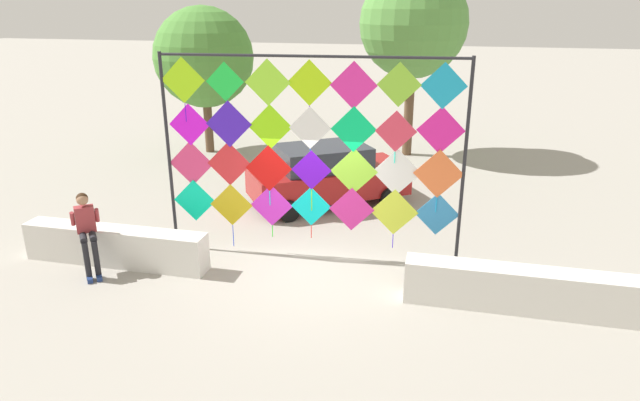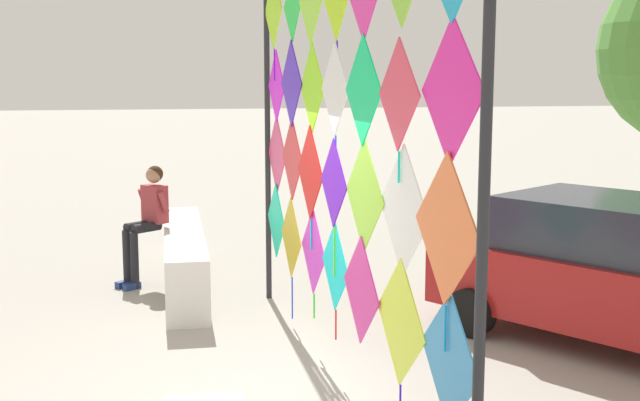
{
  "view_description": "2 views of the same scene",
  "coord_description": "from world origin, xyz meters",
  "px_view_note": "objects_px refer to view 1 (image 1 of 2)",
  "views": [
    {
      "loc": [
        2.55,
        -9.75,
        5.11
      ],
      "look_at": [
        0.21,
        0.08,
        1.48
      ],
      "focal_mm": 31.45,
      "sensor_mm": 36.0,
      "label": 1
    },
    {
      "loc": [
        7.25,
        -0.78,
        2.89
      ],
      "look_at": [
        -0.36,
        0.63,
        1.69
      ],
      "focal_mm": 46.45,
      "sensor_mm": 36.0,
      "label": 2
    }
  ],
  "objects_px": {
    "parked_car": "(327,175)",
    "tree_far_right": "(204,57)",
    "tree_broadleaf": "(419,25)",
    "kite_display_rack": "(311,144)",
    "seated_vendor": "(87,227)"
  },
  "relations": [
    {
      "from": "tree_far_right",
      "to": "tree_broadleaf",
      "type": "height_order",
      "value": "tree_broadleaf"
    },
    {
      "from": "kite_display_rack",
      "to": "tree_broadleaf",
      "type": "height_order",
      "value": "tree_broadleaf"
    },
    {
      "from": "seated_vendor",
      "to": "tree_far_right",
      "type": "height_order",
      "value": "tree_far_right"
    },
    {
      "from": "tree_far_right",
      "to": "seated_vendor",
      "type": "bearing_deg",
      "value": -80.27
    },
    {
      "from": "kite_display_rack",
      "to": "tree_broadleaf",
      "type": "xyz_separation_m",
      "value": [
        1.4,
        9.0,
        1.9
      ]
    },
    {
      "from": "parked_car",
      "to": "seated_vendor",
      "type": "bearing_deg",
      "value": -125.86
    },
    {
      "from": "parked_car",
      "to": "kite_display_rack",
      "type": "bearing_deg",
      "value": -82.86
    },
    {
      "from": "parked_car",
      "to": "tree_far_right",
      "type": "distance_m",
      "value": 7.19
    },
    {
      "from": "seated_vendor",
      "to": "tree_broadleaf",
      "type": "distance_m",
      "value": 12.54
    },
    {
      "from": "seated_vendor",
      "to": "tree_broadleaf",
      "type": "height_order",
      "value": "tree_broadleaf"
    },
    {
      "from": "kite_display_rack",
      "to": "seated_vendor",
      "type": "xyz_separation_m",
      "value": [
        -4.03,
        -1.8,
        -1.45
      ]
    },
    {
      "from": "tree_broadleaf",
      "to": "parked_car",
      "type": "bearing_deg",
      "value": -107.31
    },
    {
      "from": "tree_broadleaf",
      "to": "tree_far_right",
      "type": "bearing_deg",
      "value": -167.93
    },
    {
      "from": "parked_car",
      "to": "tree_broadleaf",
      "type": "height_order",
      "value": "tree_broadleaf"
    },
    {
      "from": "parked_car",
      "to": "tree_broadleaf",
      "type": "relative_size",
      "value": 0.7
    }
  ]
}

